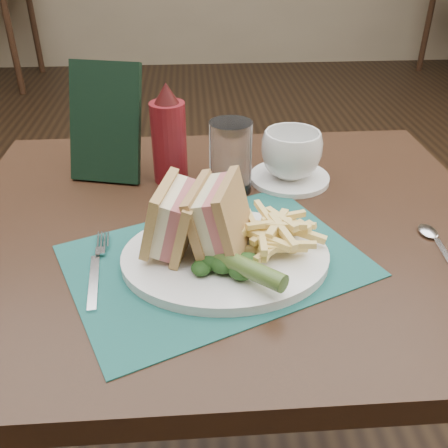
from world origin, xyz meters
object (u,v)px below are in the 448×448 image
sandwich_half_a (160,216)px  saucer (289,178)px  drinking_glass (231,157)px  table_main (227,375)px  coffee_cup (291,154)px  plate (225,257)px  check_presenter (105,123)px  placemat (215,260)px  sandwich_half_b (205,215)px  ketchup_bottle (169,134)px

sandwich_half_a → saucer: (0.23, 0.23, -0.06)m
saucer → drinking_glass: 0.13m
table_main → coffee_cup: coffee_cup is taller
table_main → plate: size_ratio=3.00×
coffee_cup → check_presenter: check_presenter is taller
table_main → drinking_glass: drinking_glass is taller
placemat → saucer: size_ratio=2.72×
plate → sandwich_half_b: 0.07m
placemat → drinking_glass: drinking_glass is taller
table_main → ketchup_bottle: 0.50m
saucer → ketchup_bottle: 0.24m
table_main → saucer: saucer is taller
drinking_glass → check_presenter: 0.24m
saucer → ketchup_bottle: size_ratio=0.81×
table_main → placemat: size_ratio=2.20×
check_presenter → coffee_cup: bearing=6.1°
sandwich_half_b → drinking_glass: size_ratio=0.86×
sandwich_half_b → saucer: sandwich_half_b is taller
placemat → sandwich_half_b: size_ratio=3.65×
sandwich_half_b → coffee_cup: bearing=72.5°
drinking_glass → ketchup_bottle: bearing=155.4°
drinking_glass → check_presenter: size_ratio=0.60×
sandwich_half_a → check_presenter: (-0.11, 0.28, 0.04)m
plate → placemat: bearing=164.7°
sandwich_half_b → ketchup_bottle: 0.27m
saucer → drinking_glass: (-0.12, -0.03, 0.06)m
table_main → placemat: (-0.03, -0.11, 0.38)m
sandwich_half_b → saucer: bearing=72.5°
coffee_cup → drinking_glass: size_ratio=0.86×
sandwich_half_a → coffee_cup: 0.33m
drinking_glass → ketchup_bottle: ketchup_bottle is taller
plate → drinking_glass: (0.03, 0.22, 0.06)m
table_main → sandwich_half_a: sandwich_half_a is taller
coffee_cup → ketchup_bottle: bearing=175.1°
placemat → drinking_glass: 0.23m
plate → table_main: bearing=84.1°
placemat → ketchup_bottle: size_ratio=2.20×
plate → check_presenter: 0.37m
coffee_cup → ketchup_bottle: ketchup_bottle is taller
saucer → ketchup_bottle: (-0.22, 0.02, 0.09)m
ketchup_bottle → drinking_glass: bearing=-24.6°
sandwich_half_a → saucer: bearing=59.1°
drinking_glass → table_main: bearing=-97.3°
sandwich_half_b → drinking_glass: 0.22m
placemat → table_main: bearing=76.8°
sandwich_half_a → saucer: 0.34m
sandwich_half_a → ketchup_bottle: bearing=102.1°
saucer → check_presenter: bearing=171.9°
table_main → drinking_glass: (0.01, 0.11, 0.44)m
drinking_glass → sandwich_half_b: bearing=-104.2°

